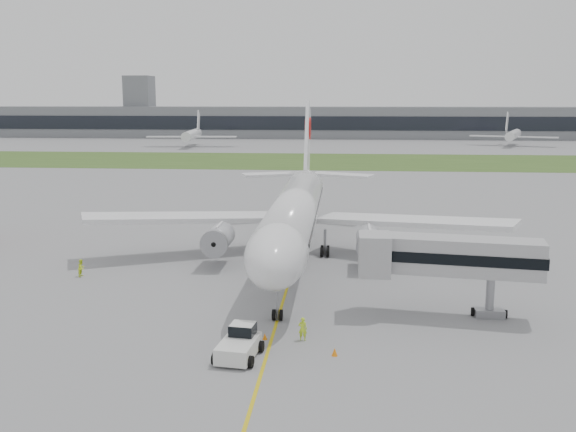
# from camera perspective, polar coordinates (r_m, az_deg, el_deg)

# --- Properties ---
(ground) EXTENTS (600.00, 600.00, 0.00)m
(ground) POSITION_cam_1_polar(r_m,az_deg,el_deg) (67.10, 0.37, -4.94)
(ground) COLOR gray
(ground) RESTS_ON ground
(apron_markings) EXTENTS (70.00, 70.00, 0.04)m
(apron_markings) POSITION_cam_1_polar(r_m,az_deg,el_deg) (62.31, -0.00, -6.16)
(apron_markings) COLOR gold
(apron_markings) RESTS_ON ground
(grass_strip) EXTENTS (600.00, 50.00, 0.02)m
(grass_strip) POSITION_cam_1_polar(r_m,az_deg,el_deg) (185.42, 3.34, 4.91)
(grass_strip) COLOR #375520
(grass_strip) RESTS_ON ground
(terminal_building) EXTENTS (320.00, 22.30, 14.00)m
(terminal_building) POSITION_cam_1_polar(r_m,az_deg,el_deg) (294.61, 3.98, 8.30)
(terminal_building) COLOR gray
(terminal_building) RESTS_ON ground
(control_tower) EXTENTS (12.00, 12.00, 56.00)m
(control_tower) POSITION_cam_1_polar(r_m,az_deg,el_deg) (311.90, -12.92, 6.90)
(control_tower) COLOR gray
(control_tower) RESTS_ON ground
(airliner) EXTENTS (48.13, 53.95, 17.88)m
(airliner) POSITION_cam_1_polar(r_m,az_deg,el_deg) (70.61, 0.69, 0.54)
(airliner) COLOR white
(airliner) RESTS_ON ground
(pushback_tug) EXTENTS (3.25, 4.42, 2.13)m
(pushback_tug) POSITION_cam_1_polar(r_m,az_deg,el_deg) (45.65, -4.32, -11.20)
(pushback_tug) COLOR silver
(pushback_tug) RESTS_ON ground
(jet_bridge) EXTENTS (14.99, 5.09, 6.84)m
(jet_bridge) POSITION_cam_1_polar(r_m,az_deg,el_deg) (53.93, 13.64, -3.52)
(jet_bridge) COLOR #A7A7A9
(jet_bridge) RESTS_ON ground
(safety_cone_left) EXTENTS (0.35, 0.35, 0.49)m
(safety_cone_left) POSITION_cam_1_polar(r_m,az_deg,el_deg) (48.81, -2.07, -10.64)
(safety_cone_left) COLOR orange
(safety_cone_left) RESTS_ON ground
(safety_cone_right) EXTENTS (0.43, 0.43, 0.59)m
(safety_cone_right) POSITION_cam_1_polar(r_m,az_deg,el_deg) (46.00, 4.17, -11.95)
(safety_cone_right) COLOR orange
(safety_cone_right) RESTS_ON ground
(ground_crew_near) EXTENTS (0.66, 0.44, 1.79)m
(ground_crew_near) POSITION_cam_1_polar(r_m,az_deg,el_deg) (48.42, 1.31, -9.99)
(ground_crew_near) COLOR #C5EE27
(ground_crew_near) RESTS_ON ground
(ground_crew_far) EXTENTS (0.77, 0.94, 1.78)m
(ground_crew_far) POSITION_cam_1_polar(r_m,az_deg,el_deg) (68.28, -17.88, -4.42)
(ground_crew_far) COLOR #E3FF2A
(ground_crew_far) RESTS_ON ground
(distant_aircraft_left) EXTENTS (35.73, 32.18, 12.71)m
(distant_aircraft_left) POSITION_cam_1_polar(r_m,az_deg,el_deg) (242.68, -8.52, 6.11)
(distant_aircraft_left) COLOR white
(distant_aircraft_left) RESTS_ON ground
(distant_aircraft_right) EXTENTS (39.16, 36.90, 12.10)m
(distant_aircraft_right) POSITION_cam_1_polar(r_m,az_deg,el_deg) (257.97, 19.34, 5.89)
(distant_aircraft_right) COLOR white
(distant_aircraft_right) RESTS_ON ground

